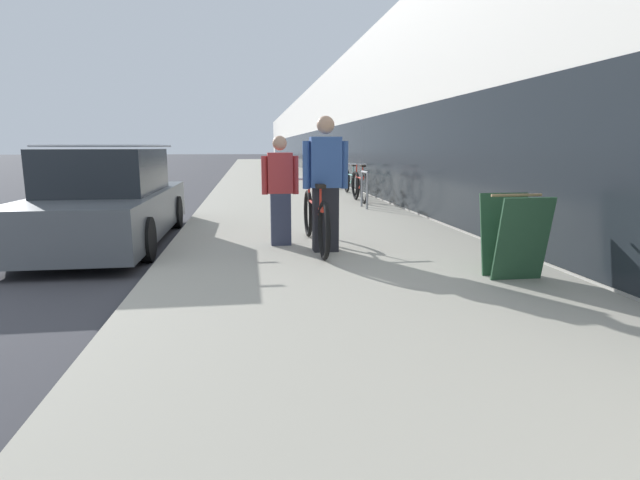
% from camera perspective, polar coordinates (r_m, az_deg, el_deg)
% --- Properties ---
extents(sidewalk_slab, '(4.62, 70.00, 0.13)m').
position_cam_1_polar(sidewalk_slab, '(25.65, -5.62, 7.28)').
color(sidewalk_slab, '#A39E8E').
rests_on(sidewalk_slab, ground).
extents(storefront_facade, '(10.01, 70.00, 4.80)m').
position_cam_1_polar(storefront_facade, '(34.65, 6.17, 11.96)').
color(storefront_facade, silver).
rests_on(storefront_facade, ground).
extents(tandem_bicycle, '(0.52, 2.38, 0.92)m').
position_cam_1_polar(tandem_bicycle, '(6.94, -0.55, 2.38)').
color(tandem_bicycle, black).
rests_on(tandem_bicycle, sidewalk_slab).
extents(person_rider, '(0.60, 0.24, 1.78)m').
position_cam_1_polar(person_rider, '(6.62, 0.63, 6.36)').
color(person_rider, black).
rests_on(person_rider, sidewalk_slab).
extents(person_bystander, '(0.52, 0.20, 1.53)m').
position_cam_1_polar(person_bystander, '(7.09, -4.56, 5.62)').
color(person_bystander, '#33384C').
rests_on(person_bystander, sidewalk_slab).
extents(bike_rack_hoop, '(0.05, 0.60, 0.84)m').
position_cam_1_polar(bike_rack_hoop, '(11.55, 5.11, 6.22)').
color(bike_rack_hoop, gray).
rests_on(bike_rack_hoop, sidewalk_slab).
extents(cruiser_bike_nearest, '(0.52, 1.73, 0.95)m').
position_cam_1_polar(cruiser_bike_nearest, '(12.89, 4.57, 6.17)').
color(cruiser_bike_nearest, black).
rests_on(cruiser_bike_nearest, sidewalk_slab).
extents(cruiser_bike_middle, '(0.52, 1.86, 0.90)m').
position_cam_1_polar(cruiser_bike_middle, '(14.94, 3.52, 6.70)').
color(cruiser_bike_middle, black).
rests_on(cruiser_bike_middle, sidewalk_slab).
extents(cruiser_bike_farthest, '(0.52, 1.61, 0.83)m').
position_cam_1_polar(cruiser_bike_farthest, '(17.20, 1.75, 7.13)').
color(cruiser_bike_farthest, black).
rests_on(cruiser_bike_farthest, sidewalk_slab).
extents(sandwich_board_sign, '(0.56, 0.56, 0.90)m').
position_cam_1_polar(sandwich_board_sign, '(5.68, 21.26, 0.45)').
color(sandwich_board_sign, '#23472D').
rests_on(sandwich_board_sign, sidewalk_slab).
extents(parked_sedan_curbside, '(1.81, 4.78, 1.54)m').
position_cam_1_polar(parked_sedan_curbside, '(8.52, -22.92, 4.08)').
color(parked_sedan_curbside, '#4C5156').
rests_on(parked_sedan_curbside, ground).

